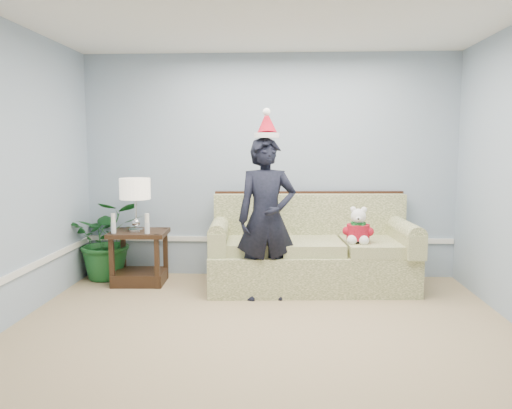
{
  "coord_description": "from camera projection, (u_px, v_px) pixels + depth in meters",
  "views": [
    {
      "loc": [
        0.16,
        -3.58,
        1.6
      ],
      "look_at": [
        -0.11,
        1.55,
        0.99
      ],
      "focal_mm": 35.0,
      "sensor_mm": 36.0,
      "label": 1
    }
  ],
  "objects": [
    {
      "name": "table_lamp",
      "position": [
        135.0,
        191.0,
        5.66
      ],
      "size": [
        0.35,
        0.35,
        0.62
      ],
      "color": "silver",
      "rests_on": "side_table"
    },
    {
      "name": "candle_pair",
      "position": [
        130.0,
        224.0,
        5.59
      ],
      "size": [
        0.44,
        0.06,
        0.23
      ],
      "color": "silver",
      "rests_on": "side_table"
    },
    {
      "name": "wainscot_trim",
      "position": [
        146.0,
        263.0,
        4.92
      ],
      "size": [
        4.49,
        4.99,
        0.06
      ],
      "color": "white",
      "rests_on": "room_shell"
    },
    {
      "name": "teddy_bear",
      "position": [
        358.0,
        230.0,
        5.38
      ],
      "size": [
        0.28,
        0.3,
        0.4
      ],
      "rotation": [
        0.0,
        0.0,
        -0.15
      ],
      "color": "white",
      "rests_on": "sofa"
    },
    {
      "name": "sofa",
      "position": [
        310.0,
        254.0,
        5.69
      ],
      "size": [
        2.32,
        1.11,
        1.06
      ],
      "rotation": [
        0.0,
        0.0,
        0.07
      ],
      "color": "#4E5D2C",
      "rests_on": "room_shell"
    },
    {
      "name": "houseplant",
      "position": [
        108.0,
        239.0,
        6.01
      ],
      "size": [
        1.04,
        0.97,
        0.96
      ],
      "primitive_type": "imported",
      "rotation": [
        0.0,
        0.0,
        0.3
      ],
      "color": "#1B5B24",
      "rests_on": "room_shell"
    },
    {
      "name": "man",
      "position": [
        267.0,
        219.0,
        5.17
      ],
      "size": [
        0.68,
        0.52,
        1.69
      ],
      "primitive_type": "imported",
      "rotation": [
        0.0,
        0.0,
        0.2
      ],
      "color": "black",
      "rests_on": "room_shell"
    },
    {
      "name": "room_shell",
      "position": [
        260.0,
        181.0,
        3.59
      ],
      "size": [
        4.54,
        5.04,
        2.74
      ],
      "color": "tan",
      "rests_on": "ground"
    },
    {
      "name": "santa_hat",
      "position": [
        267.0,
        125.0,
        5.07
      ],
      "size": [
        0.28,
        0.31,
        0.3
      ],
      "rotation": [
        0.0,
        0.0,
        0.1
      ],
      "color": "white",
      "rests_on": "man"
    },
    {
      "name": "side_table",
      "position": [
        140.0,
        263.0,
        5.81
      ],
      "size": [
        0.67,
        0.57,
        0.62
      ],
      "rotation": [
        0.0,
        0.0,
        0.05
      ],
      "color": "#372314",
      "rests_on": "room_shell"
    }
  ]
}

